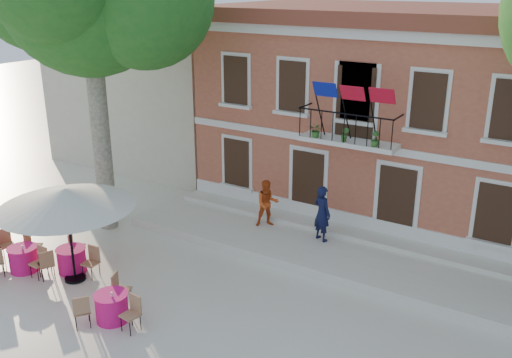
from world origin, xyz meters
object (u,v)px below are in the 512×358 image
object	(u,v)px
pedestrian_navy	(322,213)
cafe_table_4	(72,259)
cafe_table_1	(112,306)
cafe_table_2	(23,258)
pedestrian_orange	(267,203)
patio_umbrella	(66,198)

from	to	relation	value
pedestrian_navy	cafe_table_4	xyz separation A→B (m)	(-5.71, -5.47, -0.81)
cafe_table_1	cafe_table_4	xyz separation A→B (m)	(-2.95, 1.25, 0.00)
cafe_table_1	cafe_table_2	world-z (taller)	same
cafe_table_4	cafe_table_1	bearing A→B (deg)	-22.88
pedestrian_navy	cafe_table_1	world-z (taller)	pedestrian_navy
pedestrian_orange	cafe_table_2	size ratio (longest dim) A/B	0.88
pedestrian_orange	patio_umbrella	bearing A→B (deg)	-159.80
patio_umbrella	cafe_table_2	world-z (taller)	patio_umbrella
cafe_table_1	cafe_table_4	bearing A→B (deg)	157.12
cafe_table_2	cafe_table_4	xyz separation A→B (m)	(1.30, 0.73, 0.00)
pedestrian_navy	cafe_table_1	xyz separation A→B (m)	(-2.76, -6.72, -0.81)
cafe_table_1	pedestrian_navy	bearing A→B (deg)	67.66
pedestrian_orange	cafe_table_4	xyz separation A→B (m)	(-3.61, -5.51, -0.70)
pedestrian_navy	patio_umbrella	bearing A→B (deg)	68.99
pedestrian_orange	cafe_table_1	distance (m)	6.82
pedestrian_navy	cafe_table_4	world-z (taller)	pedestrian_navy
cafe_table_1	cafe_table_4	world-z (taller)	same
cafe_table_1	cafe_table_2	size ratio (longest dim) A/B	0.99
patio_umbrella	cafe_table_1	distance (m)	3.44
pedestrian_orange	cafe_table_4	world-z (taller)	pedestrian_orange
pedestrian_navy	cafe_table_2	xyz separation A→B (m)	(-7.01, -6.20, -0.81)
pedestrian_navy	cafe_table_2	size ratio (longest dim) A/B	1.00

